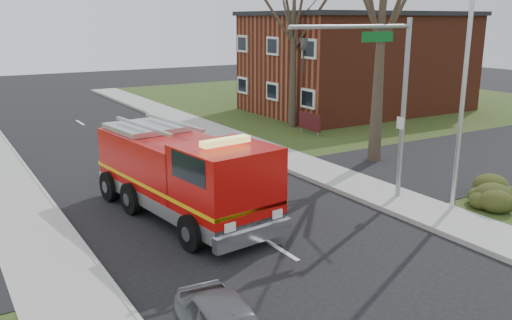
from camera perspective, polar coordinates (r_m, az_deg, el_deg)
ground at (r=16.63m, az=2.42°, el=-9.32°), size 120.00×120.00×0.00m
sidewalk_right at (r=20.47m, az=17.08°, el=-5.06°), size 2.40×80.00×0.15m
sidewalk_left at (r=14.45m, az=-19.15°, el=-13.77°), size 2.40×80.00×0.15m
brick_building at (r=41.25m, az=10.73°, el=10.11°), size 15.40×10.40×7.25m
health_center_sign at (r=32.02m, az=5.68°, el=4.02°), size 0.12×2.00×1.40m
hedge_corner at (r=21.88m, az=24.04°, el=-3.05°), size 2.80×2.00×0.90m
bare_tree_near at (r=25.88m, az=13.20°, el=15.75°), size 6.00×6.00×12.00m
bare_tree_far at (r=33.79m, az=4.01°, el=14.18°), size 5.25×5.25×10.50m
traffic_signal_mast at (r=19.77m, az=12.89°, el=8.35°), size 5.29×0.18×6.80m
streetlight_pole at (r=19.89m, az=20.95°, el=7.34°), size 1.48×0.16×8.40m
fire_engine at (r=18.90m, az=-7.60°, el=-1.70°), size 3.88×8.35×3.25m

